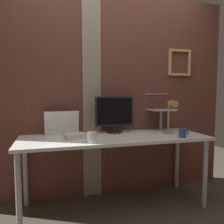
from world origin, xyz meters
TOP-DOWN VIEW (x-y plane):
  - ground_plane at (0.00, 0.00)m, footprint 6.00×6.00m
  - brick_wall_back at (-0.00, 0.36)m, footprint 3.06×0.16m
  - desk at (-0.00, -0.03)m, footprint 1.96×0.67m
  - monitor at (0.05, 0.18)m, footprint 0.44×0.18m
  - laptop_stand at (0.64, 0.18)m, footprint 0.28×0.22m
  - laptop at (0.64, 0.25)m, footprint 0.31×0.31m
  - whiteboard_panel at (-0.53, 0.21)m, footprint 0.37×0.07m
  - desk_lamp at (0.62, -0.08)m, footprint 0.12×0.20m
  - pen_cup at (-0.29, -0.26)m, footprint 0.09×0.09m
  - coffee_mug at (0.66, -0.26)m, footprint 0.12×0.08m
  - paper_clutter_stack at (-0.42, -0.03)m, footprint 0.23×0.18m

SIDE VIEW (x-z plane):
  - ground_plane at x=0.00m, z-range 0.00..0.00m
  - desk at x=0.00m, z-range 0.31..1.07m
  - paper_clutter_stack at x=-0.42m, z-range 0.76..0.82m
  - coffee_mug at x=0.66m, z-range 0.76..0.85m
  - pen_cup at x=-0.29m, z-range 0.73..0.90m
  - whiteboard_panel at x=-0.53m, z-range 0.76..1.02m
  - laptop_stand at x=0.64m, z-range 0.81..1.06m
  - monitor at x=0.05m, z-range 0.79..1.20m
  - desk_lamp at x=0.62m, z-range 0.81..1.18m
  - laptop at x=0.64m, z-range 0.96..1.16m
  - brick_wall_back at x=0.00m, z-range 0.00..2.37m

